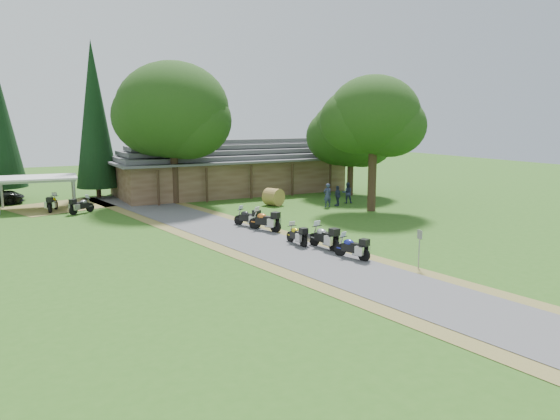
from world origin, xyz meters
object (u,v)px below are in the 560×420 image
lodge (230,166)px  carport (37,193)px  motorcycle_carport_a (53,202)px  motorcycle_carport_b (82,205)px  motorcycle_row_d (265,220)px  hay_bale (273,197)px  motorcycle_row_b (324,236)px  motorcycle_row_c (297,234)px  motorcycle_row_e (247,217)px  motorcycle_row_a (352,246)px

lodge → carport: 16.55m
motorcycle_carport_a → motorcycle_carport_b: size_ratio=1.03×
motorcycle_row_d → hay_bale: motorcycle_row_d is taller
carport → motorcycle_row_b: size_ratio=2.77×
motorcycle_row_c → motorcycle_row_e: 5.78m
carport → motorcycle_row_d: carport is taller
motorcycle_row_c → motorcycle_row_d: size_ratio=0.85×
motorcycle_row_c → motorcycle_row_b: bearing=-153.9°
motorcycle_row_a → hay_bale: hay_bale is taller
motorcycle_row_c → motorcycle_row_d: 4.08m
motorcycle_row_e → motorcycle_carport_a: bearing=16.0°
motorcycle_row_c → motorcycle_carport_b: (-8.78, 15.79, 0.04)m
lodge → motorcycle_carport_b: 14.89m
hay_bale → motorcycle_carport_a: bearing=160.9°
motorcycle_row_e → motorcycle_carport_b: bearing=15.9°
carport → hay_bale: carport is taller
motorcycle_row_d → motorcycle_carport_b: 14.69m
motorcycle_row_b → hay_bale: bearing=-24.7°
lodge → carport: (-16.43, -1.60, -1.22)m
motorcycle_row_a → motorcycle_carport_b: 21.91m
motorcycle_row_e → carport: bearing=14.8°
lodge → motorcycle_carport_a: (-15.56, -3.20, -1.80)m
lodge → motorcycle_row_b: (-4.27, -22.47, -1.75)m
motorcycle_row_b → hay_bale: motorcycle_row_b is taller
motorcycle_row_d → motorcycle_carport_a: bearing=11.1°
carport → motorcycle_row_a: size_ratio=3.08×
motorcycle_row_b → motorcycle_carport_a: bearing=22.8°
motorcycle_row_c → motorcycle_carport_a: bearing=29.0°
motorcycle_row_a → motorcycle_row_b: 2.38m
carport → lodge: bearing=11.3°
lodge → motorcycle_row_c: (-5.06, -20.97, -1.85)m
motorcycle_row_c → motorcycle_carport_b: size_ratio=0.94×
motorcycle_row_d → motorcycle_carport_a: (-10.60, 13.69, -0.05)m
motorcycle_row_c → motorcycle_carport_b: bearing=27.5°
motorcycle_row_a → motorcycle_carport_b: size_ratio=0.99×
motorcycle_row_c → motorcycle_carport_b: motorcycle_carport_b is taller
lodge → motorcycle_row_d: 17.69m
motorcycle_row_c → hay_bale: 13.38m
motorcycle_row_b → motorcycle_row_c: 1.70m
motorcycle_row_e → motorcycle_row_a: bearing=162.5°
motorcycle_row_d → motorcycle_carport_a: motorcycle_row_d is taller
lodge → motorcycle_carport_a: size_ratio=11.20×
motorcycle_row_b → motorcycle_row_d: (-0.69, 5.58, 0.01)m
lodge → motorcycle_carport_b: lodge is taller
motorcycle_row_a → hay_bale: size_ratio=1.36×
motorcycle_row_a → hay_bale: (4.17, 16.27, 0.05)m
motorcycle_carport_b → hay_bale: size_ratio=1.38×
motorcycle_row_d → motorcycle_row_e: (-0.38, 1.69, -0.06)m
motorcycle_row_e → hay_bale: hay_bale is taller
lodge → motorcycle_row_e: bearing=-109.4°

